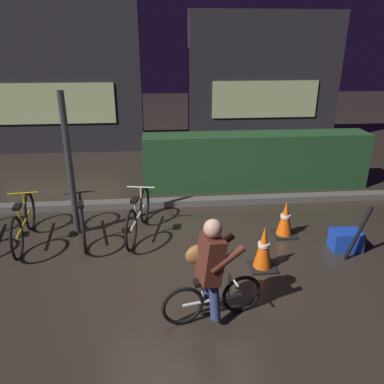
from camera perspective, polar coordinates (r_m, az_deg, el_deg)
The scene contains 14 objects.
ground_plane at distance 5.34m, azimuth -1.60°, elevation -11.49°, with size 40.00×40.00×0.00m, color #2D261E.
sidewalk_curb at distance 7.26m, azimuth -2.70°, elevation -1.57°, with size 12.00×0.24×0.12m, color #56544F.
hedge_row at distance 8.18m, azimuth 9.68°, elevation 4.77°, with size 4.80×0.70×1.17m, color #214723.
storefront_left at distance 11.38m, azimuth -20.99°, elevation 16.32°, with size 4.99×0.54×4.27m.
storefront_right at distance 12.15m, azimuth 10.97°, elevation 16.56°, with size 4.65×0.54×3.85m.
street_post at distance 6.10m, azimuth -18.20°, elevation 3.71°, with size 0.10×0.10×2.30m, color #2D2D33.
parked_bike_left_mid at distance 6.36m, azimuth -24.36°, elevation -4.33°, with size 0.46×1.61×0.74m.
parked_bike_center_left at distance 6.18m, azimuth -16.42°, elevation -4.12°, with size 0.47×1.51×0.71m.
parked_bike_center_right at distance 6.10m, azimuth -8.21°, elevation -3.61°, with size 0.46×1.59×0.74m.
traffic_cone_near at distance 5.27m, azimuth 10.89°, elevation -8.44°, with size 0.36×0.36×0.65m.
traffic_cone_far at distance 6.21m, azimuth 14.07°, elevation -4.03°, with size 0.36×0.36×0.61m.
blue_crate at distance 6.17m, azimuth 22.44°, elevation -6.80°, with size 0.44×0.32×0.30m, color #193DB7.
cyclist at distance 4.16m, azimuth 2.85°, elevation -11.79°, with size 1.17×0.50×1.25m.
closed_umbrella at distance 5.88m, azimuth 24.11°, elevation -5.76°, with size 0.05×0.05×0.85m, color black.
Camera 1 is at (-0.25, -4.46, 2.92)m, focal length 34.88 mm.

